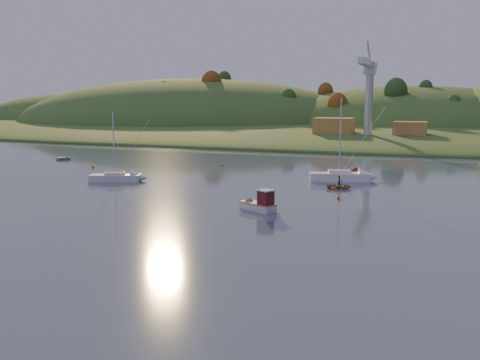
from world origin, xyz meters
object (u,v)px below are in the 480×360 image
(sailboat_far, at_px, (339,176))
(red_tender, at_px, (354,171))
(grey_dinghy, at_px, (66,158))
(canoe, at_px, (339,186))
(fishing_boat, at_px, (256,203))
(sailboat_near, at_px, (115,177))

(sailboat_far, distance_m, red_tender, 10.53)
(grey_dinghy, bearing_deg, red_tender, -59.50)
(canoe, relative_size, red_tender, 0.90)
(canoe, relative_size, grey_dinghy, 1.10)
(fishing_boat, bearing_deg, sailboat_far, -73.59)
(sailboat_far, bearing_deg, sailboat_near, -176.14)
(sailboat_far, height_order, canoe, sailboat_far)
(fishing_boat, distance_m, grey_dinghy, 64.36)
(red_tender, distance_m, grey_dinghy, 59.95)
(fishing_boat, relative_size, sailboat_near, 0.51)
(canoe, xyz_separation_m, grey_dinghy, (-60.47, 16.97, -0.13))
(red_tender, bearing_deg, sailboat_far, -63.73)
(canoe, distance_m, red_tender, 17.77)
(fishing_boat, distance_m, red_tender, 36.33)
(sailboat_near, height_order, grey_dinghy, sailboat_near)
(sailboat_near, distance_m, red_tender, 40.48)
(sailboat_near, xyz_separation_m, grey_dinghy, (-26.64, 22.20, -0.47))
(fishing_boat, distance_m, sailboat_far, 25.88)
(fishing_boat, relative_size, grey_dinghy, 1.69)
(sailboat_near, bearing_deg, red_tender, 14.26)
(sailboat_near, xyz_separation_m, canoe, (33.83, 5.23, -0.33))
(sailboat_far, relative_size, red_tender, 3.20)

